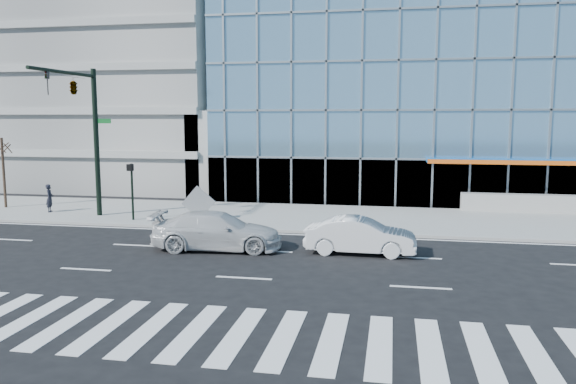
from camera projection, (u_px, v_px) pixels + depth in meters
The scene contains 13 objects.
ground at pixel (269, 251), 23.40m from camera, with size 160.00×160.00×0.00m, color black.
sidewalk at pixel (300, 217), 31.18m from camera, with size 120.00×8.00×0.15m, color gray.
theatre_building at pixel (508, 93), 45.18m from camera, with size 42.00×26.00×15.00m, color #719FBC.
parking_garage at pixel (116, 68), 51.07m from camera, with size 24.00×24.00×20.00m, color gray.
ramp_block at pixel (243, 152), 41.64m from camera, with size 6.00×8.00×6.00m, color gray.
tower_backdrop at pixel (184, 7), 93.92m from camera, with size 14.00×14.00×48.00m, color gray.
traffic_signal at pixel (80, 105), 29.05m from camera, with size 1.14×5.74×8.00m.
ped_signal_post at pixel (131, 183), 29.49m from camera, with size 0.30×0.33×3.00m.
street_tree_near at pixel (2, 147), 33.50m from camera, with size 1.10×1.10×4.23m.
white_suv at pixel (217, 231), 23.67m from camera, with size 2.23×5.47×1.59m, color silver.
white_sedan at pixel (360, 236), 22.93m from camera, with size 1.57×4.51×1.48m, color silver.
pedestrian at pixel (50, 198), 32.19m from camera, with size 0.58×0.38×1.60m, color black.
tilted_panel at pixel (198, 203), 29.70m from camera, with size 1.30×0.06×1.30m, color gray.
Camera 1 is at (5.00, -22.33, 5.54)m, focal length 35.00 mm.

